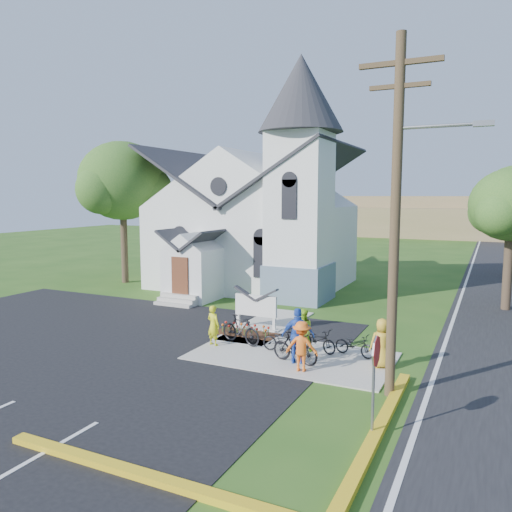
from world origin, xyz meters
The scene contains 21 objects.
ground centered at (0.00, 0.00, 0.00)m, with size 120.00×120.00×0.00m, color #285117.
parking_lot centered at (-7.00, -2.00, 0.01)m, with size 20.00×16.00×0.02m, color black.
sidewalk centered at (1.50, 0.50, 0.03)m, with size 7.00×4.00×0.05m, color #ABA69A.
church centered at (-5.48, 12.48, 5.25)m, with size 12.35×12.00×13.00m.
church_sign centered at (-1.20, 3.20, 1.03)m, with size 2.20×0.40×1.70m.
flower_bed centered at (-1.20, 2.30, 0.04)m, with size 2.60×1.10×0.07m, color #351C0E.
utility_pole centered at (5.36, -1.50, 5.40)m, with size 3.45×0.28×10.00m.
stop_sign centered at (5.43, -4.20, 1.78)m, with size 0.11×0.76×2.48m.
tree_lot_corner centered at (-14.00, 10.00, 6.60)m, with size 5.60×5.60×9.15m.
tree_road_near centered at (8.50, 12.00, 5.21)m, with size 4.00×4.00×7.05m.
distant_hills centered at (3.36, 56.33, 2.17)m, with size 61.00×10.00×5.60m.
cyclist_0 centered at (-1.64, 0.37, 0.82)m, with size 0.56×0.37×1.53m, color #D0D318.
bike_0 centered at (1.09, 0.72, 0.47)m, with size 0.56×1.59×0.84m, color black.
cyclist_1 centered at (1.67, 1.16, 0.83)m, with size 0.76×0.59×1.56m, color #AFE92B.
bike_1 centered at (-0.77, 0.95, 0.61)m, with size 0.53×1.87×1.12m, color black.
cyclist_2 centered at (1.99, -0.17, 1.00)m, with size 1.11×0.46×1.89m, color blue.
bike_2 centered at (2.18, 1.33, 0.48)m, with size 0.57×1.64×0.86m, color black.
cyclist_3 centered at (2.36, -0.82, 0.87)m, with size 1.06×0.61×1.64m, color orange.
bike_3 centered at (1.90, -0.21, 0.58)m, with size 0.50×1.77×1.06m, color black.
cyclist_4 centered at (4.64, 0.61, 0.87)m, with size 0.80×0.52×1.65m, color gold.
bike_4 centered at (3.54, 1.40, 0.46)m, with size 0.54×1.54×0.81m, color black.
Camera 1 is at (7.76, -15.55, 5.70)m, focal length 35.00 mm.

